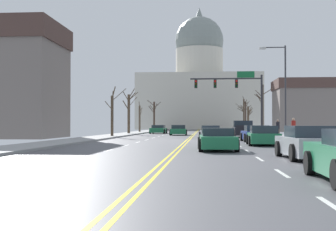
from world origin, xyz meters
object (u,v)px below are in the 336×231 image
object	(u,v)px
street_lamp_right	(282,83)
sedan_near_02	(256,134)
pickup_truck_near_00	(243,130)
pedestrian_01	(278,127)
sedan_near_04	(217,140)
sedan_near_03	(263,136)
pedestrian_00	(294,127)
sedan_oncoming_00	(178,130)
sedan_near_05	(308,143)
bicycle_parked	(276,134)
sedan_oncoming_01	(158,130)
signal_gantry	(236,89)
sedan_near_01	(210,133)

from	to	relation	value
street_lamp_right	sedan_near_02	size ratio (longest dim) A/B	1.80
pickup_truck_near_00	pedestrian_01	xyz separation A→B (m)	(3.06, -2.67, 0.29)
sedan_near_04	pedestrian_01	size ratio (longest dim) A/B	2.90
street_lamp_right	sedan_near_02	bearing A→B (deg)	-122.62
sedan_near_03	pedestrian_00	size ratio (longest dim) A/B	2.65
sedan_near_02	pedestrian_00	distance (m)	4.34
sedan_near_02	sedan_oncoming_00	bearing A→B (deg)	109.45
pickup_truck_near_00	sedan_oncoming_00	xyz separation A→B (m)	(-7.06, 7.93, -0.18)
street_lamp_right	sedan_near_02	xyz separation A→B (m)	(-2.64, -4.12, -4.20)
sedan_near_05	bicycle_parked	size ratio (longest dim) A/B	2.56
sedan_near_04	bicycle_parked	distance (m)	17.87
pickup_truck_near_00	sedan_near_05	distance (m)	29.43
pedestrian_01	sedan_oncoming_01	bearing A→B (deg)	125.44
signal_gantry	bicycle_parked	size ratio (longest dim) A/B	4.47
street_lamp_right	bicycle_parked	distance (m)	4.44
pedestrian_00	street_lamp_right	bearing A→B (deg)	116.54
sedan_near_04	sedan_oncoming_00	world-z (taller)	sedan_oncoming_00
sedan_near_02	bicycle_parked	world-z (taller)	sedan_near_02
sedan_near_03	pedestrian_01	size ratio (longest dim) A/B	2.77
sedan_near_01	pedestrian_01	distance (m)	7.52
pickup_truck_near_00	bicycle_parked	bearing A→B (deg)	-71.48
sedan_near_02	sedan_near_03	size ratio (longest dim) A/B	0.97
sedan_oncoming_00	bicycle_parked	size ratio (longest dim) A/B	2.51
sedan_near_04	sedan_near_01	bearing A→B (deg)	90.54
pedestrian_00	pedestrian_01	xyz separation A→B (m)	(-0.25, 6.56, -0.05)
sedan_near_03	sedan_near_04	size ratio (longest dim) A/B	0.96
signal_gantry	sedan_near_05	bearing A→B (deg)	-89.02
street_lamp_right	sedan_oncoming_01	xyz separation A→B (m)	(-12.90, 23.92, -4.22)
sedan_near_04	pedestrian_01	xyz separation A→B (m)	(6.32, 21.11, 0.50)
signal_gantry	pedestrian_01	bearing A→B (deg)	-60.55
sedan_near_03	bicycle_parked	bearing A→B (deg)	77.42
sedan_near_03	sedan_near_02	bearing A→B (deg)	88.25
sedan_oncoming_00	sedan_oncoming_01	distance (m)	8.76
sedan_oncoming_00	sedan_oncoming_01	size ratio (longest dim) A/B	1.02
sedan_near_04	pickup_truck_near_00	bearing A→B (deg)	82.18
sedan_near_04	sedan_near_05	bearing A→B (deg)	-59.35
sedan_near_02	street_lamp_right	bearing A→B (deg)	57.38
pickup_truck_near_00	pedestrian_01	world-z (taller)	pedestrian_01
sedan_near_05	pickup_truck_near_00	bearing A→B (deg)	90.15
sedan_near_04	pedestrian_00	bearing A→B (deg)	65.71
sedan_near_05	sedan_oncoming_00	xyz separation A→B (m)	(-7.13, 37.35, -0.03)
signal_gantry	sedan_near_04	size ratio (longest dim) A/B	1.68
street_lamp_right	sedan_near_03	world-z (taller)	street_lamp_right
sedan_near_02	sedan_near_03	distance (m)	5.98
sedan_near_02	pedestrian_00	xyz separation A→B (m)	(3.33, 2.74, 0.50)
signal_gantry	sedan_near_04	bearing A→B (deg)	-95.79
sedan_near_04	pedestrian_01	bearing A→B (deg)	73.33
bicycle_parked	pedestrian_01	bearing A→B (deg)	79.30
pickup_truck_near_00	bicycle_parked	distance (m)	7.18
sedan_near_03	pedestrian_00	distance (m)	9.41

